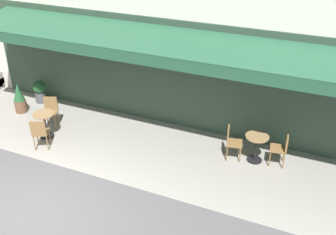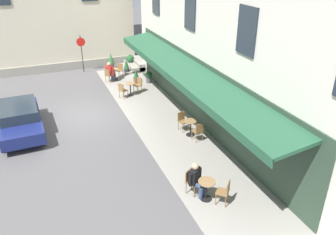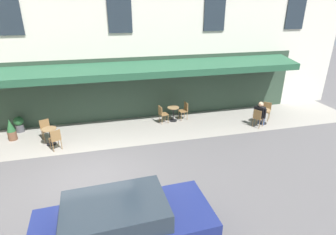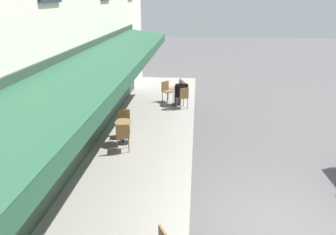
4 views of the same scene
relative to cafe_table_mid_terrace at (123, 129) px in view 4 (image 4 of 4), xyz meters
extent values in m
plane|color=#565456|center=(3.99, 4.04, -0.49)|extent=(70.00, 70.00, 0.00)
cube|color=gray|center=(0.74, 0.64, -0.49)|extent=(20.50, 3.20, 0.01)
cube|color=#2D4233|center=(0.99, -0.93, 1.11)|extent=(16.00, 0.06, 3.20)
cube|color=#235138|center=(0.99, -0.11, 2.36)|extent=(15.00, 1.70, 0.36)
cube|color=#235138|center=(0.99, 0.72, 2.13)|extent=(15.00, 0.04, 0.28)
cylinder|color=black|center=(0.00, 0.00, -0.48)|extent=(0.40, 0.40, 0.03)
cylinder|color=black|center=(0.00, 0.00, -0.13)|extent=(0.06, 0.06, 0.72)
cylinder|color=#99754C|center=(0.00, 0.00, 0.24)|extent=(0.60, 0.60, 0.03)
cylinder|color=olive|center=(0.33, 0.25, -0.27)|extent=(0.03, 0.03, 0.45)
cylinder|color=olive|center=(0.41, -0.08, -0.27)|extent=(0.03, 0.03, 0.45)
cylinder|color=olive|center=(0.67, 0.32, -0.27)|extent=(0.03, 0.03, 0.45)
cylinder|color=olive|center=(0.74, -0.01, -0.27)|extent=(0.03, 0.03, 0.45)
cube|color=olive|center=(0.54, 0.12, -0.02)|extent=(0.48, 0.48, 0.04)
cube|color=olive|center=(0.71, 0.16, 0.21)|extent=(0.13, 0.40, 0.42)
cylinder|color=olive|center=(-0.35, -0.22, -0.27)|extent=(0.03, 0.03, 0.45)
cylinder|color=olive|center=(-0.40, 0.12, -0.27)|extent=(0.03, 0.03, 0.45)
cylinder|color=olive|center=(-0.69, -0.27, -0.27)|extent=(0.03, 0.03, 0.45)
cylinder|color=olive|center=(-0.74, 0.07, -0.27)|extent=(0.03, 0.03, 0.45)
cube|color=olive|center=(-0.54, -0.07, -0.02)|extent=(0.45, 0.45, 0.04)
cube|color=olive|center=(-0.72, -0.10, 0.21)|extent=(0.09, 0.40, 0.42)
cylinder|color=black|center=(-4.32, 1.43, -0.48)|extent=(0.40, 0.40, 0.03)
cylinder|color=black|center=(-4.32, 1.43, -0.13)|extent=(0.06, 0.06, 0.72)
cylinder|color=#99754C|center=(-4.32, 1.43, 0.24)|extent=(0.60, 0.60, 0.03)
cylinder|color=olive|center=(-4.09, 1.78, -0.27)|extent=(0.03, 0.03, 0.45)
cylinder|color=olive|center=(-3.91, 1.49, -0.27)|extent=(0.03, 0.03, 0.45)
cylinder|color=olive|center=(-3.80, 1.95, -0.27)|extent=(0.03, 0.03, 0.45)
cylinder|color=olive|center=(-3.62, 1.66, -0.27)|extent=(0.03, 0.03, 0.45)
cube|color=olive|center=(-3.85, 1.72, -0.02)|extent=(0.55, 0.55, 0.04)
cube|color=olive|center=(-3.70, 1.81, 0.21)|extent=(0.24, 0.36, 0.42)
cylinder|color=olive|center=(-4.47, 1.04, -0.27)|extent=(0.03, 0.03, 0.45)
cylinder|color=olive|center=(-4.71, 1.28, -0.27)|extent=(0.03, 0.03, 0.45)
cylinder|color=olive|center=(-4.70, 0.80, -0.27)|extent=(0.03, 0.03, 0.45)
cylinder|color=olive|center=(-4.95, 1.04, -0.27)|extent=(0.03, 0.03, 0.45)
cube|color=olive|center=(-4.71, 1.04, -0.02)|extent=(0.57, 0.57, 0.04)
cube|color=olive|center=(-4.83, 0.91, 0.21)|extent=(0.31, 0.31, 0.42)
cylinder|color=navy|center=(-4.23, 1.60, -0.26)|extent=(0.14, 0.14, 0.47)
cylinder|color=navy|center=(-4.09, 1.68, 0.00)|extent=(0.35, 0.30, 0.15)
cylinder|color=navy|center=(-4.13, 1.45, -0.26)|extent=(0.14, 0.14, 0.47)
cylinder|color=navy|center=(-4.00, 1.53, 0.00)|extent=(0.35, 0.30, 0.15)
cube|color=black|center=(-3.90, 1.69, 0.27)|extent=(0.45, 0.52, 0.55)
sphere|color=tan|center=(-3.90, 1.69, 0.67)|extent=(0.24, 0.24, 0.24)
cylinder|color=black|center=(-4.05, 1.92, 0.26)|extent=(0.10, 0.10, 0.48)
cylinder|color=black|center=(-3.76, 1.45, 0.26)|extent=(0.10, 0.10, 0.48)
camera|label=1|loc=(-1.25, 8.53, 5.45)|focal=41.41mm
camera|label=2|loc=(-12.49, 6.12, 7.24)|focal=36.38mm
camera|label=3|loc=(3.37, 12.33, 5.03)|focal=28.61mm
camera|label=4|loc=(9.92, 2.31, 3.98)|focal=36.34mm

